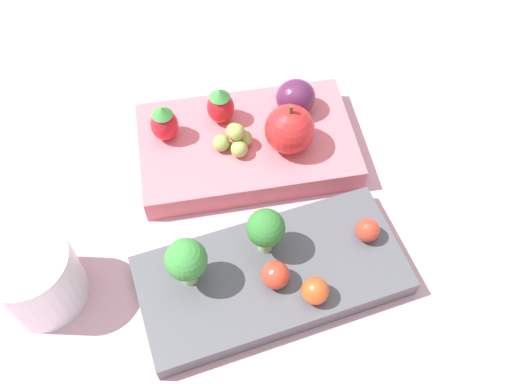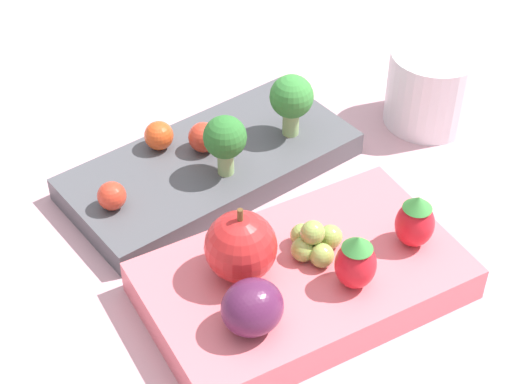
{
  "view_description": "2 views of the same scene",
  "coord_description": "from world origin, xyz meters",
  "px_view_note": "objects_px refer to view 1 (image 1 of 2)",
  "views": [
    {
      "loc": [
        0.06,
        0.26,
        0.45
      ],
      "look_at": [
        -0.0,
        -0.0,
        0.04
      ],
      "focal_mm": 40.0,
      "sensor_mm": 36.0,
      "label": 1
    },
    {
      "loc": [
        -0.24,
        -0.38,
        0.42
      ],
      "look_at": [
        -0.0,
        -0.0,
        0.04
      ],
      "focal_mm": 60.0,
      "sensor_mm": 36.0,
      "label": 2
    }
  ],
  "objects_px": {
    "broccoli_floret_0": "(271,228)",
    "apple": "(290,129)",
    "cherry_tomato_1": "(270,276)",
    "cherry_tomato_2": "(368,230)",
    "cherry_tomato_0": "(315,291)",
    "bento_box_savoury": "(266,277)",
    "strawberry_1": "(220,106)",
    "plum": "(296,97)",
    "broccoli_floret_1": "(186,261)",
    "strawberry_0": "(164,123)",
    "bento_box_fruit": "(247,146)",
    "drinking_cup": "(35,277)",
    "grape_cluster": "(233,139)"
  },
  "relations": [
    {
      "from": "bento_box_savoury",
      "to": "strawberry_1",
      "type": "height_order",
      "value": "strawberry_1"
    },
    {
      "from": "broccoli_floret_0",
      "to": "cherry_tomato_0",
      "type": "height_order",
      "value": "broccoli_floret_0"
    },
    {
      "from": "broccoli_floret_1",
      "to": "cherry_tomato_0",
      "type": "xyz_separation_m",
      "value": [
        -0.09,
        0.04,
        -0.02
      ]
    },
    {
      "from": "grape_cluster",
      "to": "drinking_cup",
      "type": "relative_size",
      "value": 0.53
    },
    {
      "from": "bento_box_savoury",
      "to": "grape_cluster",
      "type": "height_order",
      "value": "grape_cluster"
    },
    {
      "from": "cherry_tomato_2",
      "to": "broccoli_floret_0",
      "type": "bearing_deg",
      "value": -7.12
    },
    {
      "from": "broccoli_floret_0",
      "to": "plum",
      "type": "bearing_deg",
      "value": -113.67
    },
    {
      "from": "plum",
      "to": "grape_cluster",
      "type": "distance_m",
      "value": 0.08
    },
    {
      "from": "plum",
      "to": "broccoli_floret_0",
      "type": "bearing_deg",
      "value": 66.33
    },
    {
      "from": "bento_box_fruit",
      "to": "cherry_tomato_2",
      "type": "distance_m",
      "value": 0.15
    },
    {
      "from": "strawberry_0",
      "to": "bento_box_fruit",
      "type": "bearing_deg",
      "value": 164.82
    },
    {
      "from": "broccoli_floret_1",
      "to": "strawberry_1",
      "type": "distance_m",
      "value": 0.17
    },
    {
      "from": "broccoli_floret_0",
      "to": "broccoli_floret_1",
      "type": "height_order",
      "value": "broccoli_floret_1"
    },
    {
      "from": "cherry_tomato_1",
      "to": "grape_cluster",
      "type": "relative_size",
      "value": 0.61
    },
    {
      "from": "plum",
      "to": "bento_box_savoury",
      "type": "bearing_deg",
      "value": 66.59
    },
    {
      "from": "cherry_tomato_1",
      "to": "cherry_tomato_2",
      "type": "relative_size",
      "value": 1.13
    },
    {
      "from": "broccoli_floret_1",
      "to": "apple",
      "type": "xyz_separation_m",
      "value": [
        -0.11,
        -0.11,
        -0.0
      ]
    },
    {
      "from": "bento_box_savoury",
      "to": "cherry_tomato_0",
      "type": "relative_size",
      "value": 10.26
    },
    {
      "from": "cherry_tomato_0",
      "to": "broccoli_floret_1",
      "type": "bearing_deg",
      "value": -22.6
    },
    {
      "from": "bento_box_fruit",
      "to": "cherry_tomato_1",
      "type": "bearing_deg",
      "value": 84.0
    },
    {
      "from": "apple",
      "to": "plum",
      "type": "height_order",
      "value": "apple"
    },
    {
      "from": "plum",
      "to": "cherry_tomato_2",
      "type": "bearing_deg",
      "value": 98.14
    },
    {
      "from": "cherry_tomato_0",
      "to": "apple",
      "type": "bearing_deg",
      "value": -97.68
    },
    {
      "from": "broccoli_floret_0",
      "to": "plum",
      "type": "relative_size",
      "value": 1.27
    },
    {
      "from": "bento_box_savoury",
      "to": "cherry_tomato_0",
      "type": "xyz_separation_m",
      "value": [
        -0.03,
        0.03,
        0.02
      ]
    },
    {
      "from": "bento_box_savoury",
      "to": "broccoli_floret_1",
      "type": "height_order",
      "value": "broccoli_floret_1"
    },
    {
      "from": "broccoli_floret_0",
      "to": "cherry_tomato_2",
      "type": "height_order",
      "value": "broccoli_floret_0"
    },
    {
      "from": "broccoli_floret_0",
      "to": "strawberry_0",
      "type": "distance_m",
      "value": 0.15
    },
    {
      "from": "bento_box_fruit",
      "to": "cherry_tomato_0",
      "type": "relative_size",
      "value": 9.48
    },
    {
      "from": "bento_box_savoury",
      "to": "plum",
      "type": "relative_size",
      "value": 5.99
    },
    {
      "from": "broccoli_floret_1",
      "to": "apple",
      "type": "bearing_deg",
      "value": -135.92
    },
    {
      "from": "bento_box_savoury",
      "to": "strawberry_1",
      "type": "relative_size",
      "value": 5.69
    },
    {
      "from": "drinking_cup",
      "to": "strawberry_1",
      "type": "bearing_deg",
      "value": -143.72
    },
    {
      "from": "broccoli_floret_0",
      "to": "apple",
      "type": "xyz_separation_m",
      "value": [
        -0.04,
        -0.1,
        -0.0
      ]
    },
    {
      "from": "cherry_tomato_0",
      "to": "cherry_tomato_1",
      "type": "height_order",
      "value": "same"
    },
    {
      "from": "strawberry_1",
      "to": "plum",
      "type": "bearing_deg",
      "value": 176.28
    },
    {
      "from": "cherry_tomato_2",
      "to": "cherry_tomato_1",
      "type": "bearing_deg",
      "value": 13.67
    },
    {
      "from": "strawberry_1",
      "to": "cherry_tomato_0",
      "type": "bearing_deg",
      "value": 99.95
    },
    {
      "from": "cherry_tomato_2",
      "to": "plum",
      "type": "bearing_deg",
      "value": -81.86
    },
    {
      "from": "broccoli_floret_0",
      "to": "grape_cluster",
      "type": "height_order",
      "value": "broccoli_floret_0"
    },
    {
      "from": "strawberry_0",
      "to": "plum",
      "type": "distance_m",
      "value": 0.13
    },
    {
      "from": "bento_box_savoury",
      "to": "cherry_tomato_2",
      "type": "bearing_deg",
      "value": -172.2
    },
    {
      "from": "broccoli_floret_0",
      "to": "plum",
      "type": "distance_m",
      "value": 0.15
    },
    {
      "from": "apple",
      "to": "cherry_tomato_2",
      "type": "bearing_deg",
      "value": 110.15
    },
    {
      "from": "bento_box_fruit",
      "to": "cherry_tomato_1",
      "type": "distance_m",
      "value": 0.15
    },
    {
      "from": "apple",
      "to": "plum",
      "type": "distance_m",
      "value": 0.05
    },
    {
      "from": "cherry_tomato_2",
      "to": "strawberry_1",
      "type": "relative_size",
      "value": 0.51
    },
    {
      "from": "bento_box_savoury",
      "to": "strawberry_0",
      "type": "xyz_separation_m",
      "value": [
        0.06,
        -0.16,
        0.03
      ]
    },
    {
      "from": "broccoli_floret_1",
      "to": "cherry_tomato_1",
      "type": "height_order",
      "value": "broccoli_floret_1"
    },
    {
      "from": "plum",
      "to": "grape_cluster",
      "type": "bearing_deg",
      "value": 23.86
    }
  ]
}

